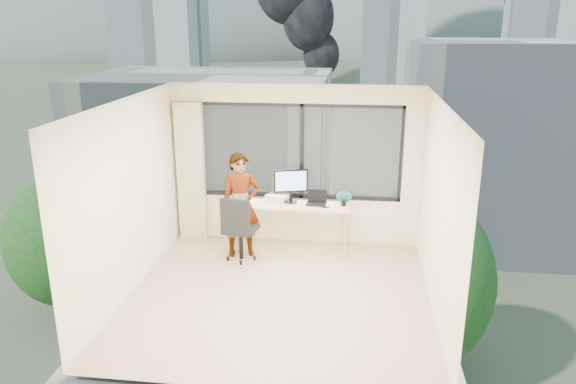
% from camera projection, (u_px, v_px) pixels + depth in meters
% --- Properties ---
extents(floor, '(4.00, 4.00, 0.01)m').
position_uv_depth(floor, '(279.00, 295.00, 7.42)').
color(floor, '#D7BB8C').
rests_on(floor, ground).
extents(ceiling, '(4.00, 4.00, 0.01)m').
position_uv_depth(ceiling, '(278.00, 102.00, 6.64)').
color(ceiling, white).
rests_on(ceiling, ground).
extents(wall_front, '(4.00, 0.01, 2.60)m').
position_uv_depth(wall_front, '(248.00, 273.00, 5.14)').
color(wall_front, beige).
rests_on(wall_front, ground).
extents(wall_left, '(0.01, 4.00, 2.60)m').
position_uv_depth(wall_left, '(129.00, 198.00, 7.26)').
color(wall_left, beige).
rests_on(wall_left, ground).
extents(wall_right, '(0.01, 4.00, 2.60)m').
position_uv_depth(wall_right, '(439.00, 211.00, 6.79)').
color(wall_right, beige).
rests_on(wall_right, ground).
extents(window_wall, '(3.30, 0.16, 1.55)m').
position_uv_depth(window_wall, '(299.00, 151.00, 8.85)').
color(window_wall, black).
rests_on(window_wall, ground).
extents(curtain, '(0.45, 0.14, 2.30)m').
position_uv_depth(curtain, '(191.00, 172.00, 9.06)').
color(curtain, beige).
rests_on(curtain, floor).
extents(desk, '(1.80, 0.60, 0.75)m').
position_uv_depth(desk, '(293.00, 226.00, 8.88)').
color(desk, '#C5B584').
rests_on(desk, floor).
extents(chair, '(0.61, 0.61, 1.06)m').
position_uv_depth(chair, '(241.00, 227.00, 8.40)').
color(chair, black).
rests_on(chair, floor).
extents(person, '(0.69, 0.56, 1.64)m').
position_uv_depth(person, '(241.00, 205.00, 8.48)').
color(person, '#2D2D33').
rests_on(person, floor).
extents(monitor, '(0.56, 0.26, 0.55)m').
position_uv_depth(monitor, '(291.00, 186.00, 8.76)').
color(monitor, black).
rests_on(monitor, desk).
extents(game_console, '(0.41, 0.38, 0.08)m').
position_uv_depth(game_console, '(278.00, 197.00, 8.97)').
color(game_console, white).
rests_on(game_console, desk).
extents(laptop, '(0.33, 0.34, 0.20)m').
position_uv_depth(laptop, '(316.00, 198.00, 8.70)').
color(laptop, black).
rests_on(laptop, desk).
extents(cellphone, '(0.12, 0.06, 0.01)m').
position_uv_depth(cellphone, '(325.00, 207.00, 8.58)').
color(cellphone, black).
rests_on(cellphone, desk).
extents(pen_cup, '(0.10, 0.10, 0.10)m').
position_uv_depth(pen_cup, '(344.00, 203.00, 8.65)').
color(pen_cup, black).
rests_on(pen_cup, desk).
extents(handbag, '(0.27, 0.17, 0.19)m').
position_uv_depth(handbag, '(344.00, 197.00, 8.80)').
color(handbag, '#0D4F41').
rests_on(handbag, desk).
extents(exterior_ground, '(400.00, 400.00, 0.04)m').
position_uv_depth(exterior_ground, '(353.00, 100.00, 125.19)').
color(exterior_ground, '#515B3D').
rests_on(exterior_ground, ground).
extents(near_bldg_a, '(16.00, 12.00, 14.00)m').
position_uv_depth(near_bldg_a, '(213.00, 175.00, 38.98)').
color(near_bldg_a, beige).
rests_on(near_bldg_a, exterior_ground).
extents(near_bldg_b, '(14.00, 13.00, 16.00)m').
position_uv_depth(near_bldg_b, '(495.00, 145.00, 43.77)').
color(near_bldg_b, white).
rests_on(near_bldg_b, exterior_ground).
extents(far_tower_a, '(14.00, 14.00, 28.00)m').
position_uv_depth(far_tower_a, '(163.00, 39.00, 101.46)').
color(far_tower_a, silver).
rests_on(far_tower_a, exterior_ground).
extents(far_tower_b, '(13.00, 13.00, 30.00)m').
position_uv_depth(far_tower_b, '(392.00, 31.00, 119.74)').
color(far_tower_b, silver).
rests_on(far_tower_b, exterior_ground).
extents(far_tower_c, '(15.00, 15.00, 26.00)m').
position_uv_depth(far_tower_c, '(540.00, 38.00, 134.90)').
color(far_tower_c, silver).
rests_on(far_tower_c, exterior_ground).
extents(far_tower_d, '(16.00, 14.00, 22.00)m').
position_uv_depth(far_tower_d, '(144.00, 43.00, 157.36)').
color(far_tower_d, silver).
rests_on(far_tower_d, exterior_ground).
extents(hill_a, '(288.00, 216.00, 90.00)m').
position_uv_depth(hill_a, '(155.00, 49.00, 328.63)').
color(hill_a, slate).
rests_on(hill_a, exterior_ground).
extents(hill_b, '(300.00, 220.00, 96.00)m').
position_uv_depth(hill_b, '(540.00, 52.00, 302.66)').
color(hill_b, slate).
rests_on(hill_b, exterior_ground).
extents(tree_a, '(7.00, 7.00, 8.00)m').
position_uv_depth(tree_a, '(68.00, 255.00, 33.14)').
color(tree_a, '#214A18').
rests_on(tree_a, exterior_ground).
extents(tree_b, '(7.60, 7.60, 9.00)m').
position_uv_depth(tree_b, '(412.00, 299.00, 26.84)').
color(tree_b, '#214A18').
rests_on(tree_b, exterior_ground).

